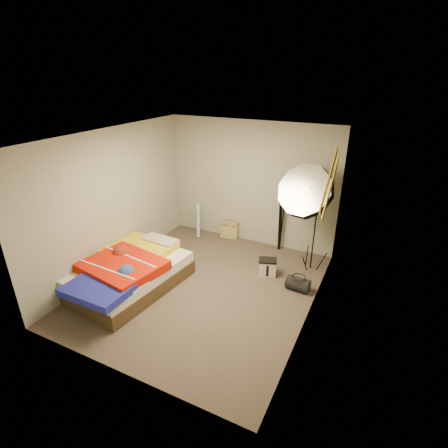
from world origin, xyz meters
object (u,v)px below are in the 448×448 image
Objects in this scene: photo_umbrella at (307,192)px; camera_tripod at (281,218)px; tote_bag at (229,230)px; camera_case at (267,268)px; wrapping_roll at (198,220)px; duffel_bag at (298,284)px; bed at (129,272)px.

photo_umbrella is 1.09m from camera_tripod.
camera_case is at bearing -50.47° from tote_bag.
photo_umbrella is 1.72× the size of camera_tripod.
photo_umbrella reaches higher than tote_bag.
duffel_bag is (2.50, -1.06, -0.26)m from wrapping_roll.
tote_bag is at bearing 17.44° from wrapping_roll.
camera_tripod is (1.77, 0.18, 0.31)m from wrapping_roll.
camera_case is (1.89, -0.85, -0.23)m from wrapping_roll.
wrapping_roll is 2.21m from bed.
bed is 3.04m from camera_tripod.
bed is 3.26m from photo_umbrella.
duffel_bag is 0.18× the size of photo_umbrella.
photo_umbrella reaches higher than duffel_bag.
wrapping_roll is (-0.65, -0.20, 0.19)m from tote_bag.
tote_bag is 1.28× the size of camera_case.
bed is at bearing -150.75° from duffel_bag.
camera_tripod is (-0.56, 0.52, -0.78)m from photo_umbrella.
camera_case is 1.16m from camera_tripod.
camera_tripod is at bearing 52.51° from bed.
camera_case is 0.77× the size of duffel_bag.
photo_umbrella is (0.44, 0.51, 1.32)m from camera_case.
tote_bag is 2.18m from photo_umbrella.
camera_case is 0.14× the size of bed.
wrapping_roll is 2.60m from photo_umbrella.
bed is at bearing -116.70° from tote_bag.
camera_case is at bearing 165.87° from duffel_bag.
bed is at bearing -163.76° from camera_case.
duffel_bag is at bearing -44.56° from tote_bag.
wrapping_roll is 2.57× the size of camera_case.
wrapping_roll is at bearing -174.23° from camera_tripod.
camera_tripod is (1.12, -0.02, 0.49)m from tote_bag.
photo_umbrella is at bearing 108.06° from duffel_bag.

